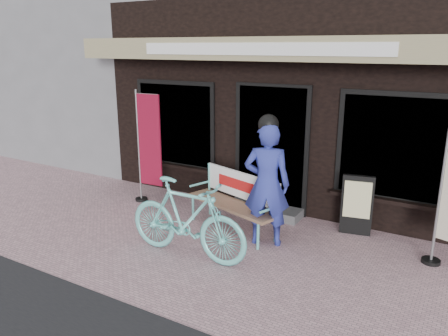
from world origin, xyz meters
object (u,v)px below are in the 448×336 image
Objects in this scene: person at (267,182)px; nobori_red at (148,146)px; menu_stand at (357,205)px; bicycle at (187,219)px; bench at (236,197)px.

nobori_red is (-2.57, 0.50, 0.13)m from person.
bicycle is at bearing -144.51° from menu_stand.
bench is 1.84× the size of menu_stand.
bicycle is 1.96× the size of menu_stand.
menu_stand is (1.68, 0.75, -0.05)m from bench.
nobori_red is 3.71m from menu_stand.
person is at bearing -148.35° from menu_stand.
bicycle is 0.89× the size of nobori_red.
bench is 2.04m from nobori_red.
nobori_red is at bearing -169.99° from bench.
bench is 0.83× the size of nobori_red.
nobori_red reaches higher than bicycle.
person is 2.62m from nobori_red.
menu_stand is (3.63, 0.48, -0.59)m from nobori_red.
person is 0.92× the size of nobori_red.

